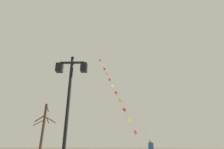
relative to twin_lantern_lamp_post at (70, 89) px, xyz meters
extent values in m
cylinder|color=black|center=(0.00, 0.00, -1.05)|extent=(0.14, 0.14, 4.92)
sphere|color=black|center=(0.00, 0.00, 1.49)|extent=(0.16, 0.16, 0.16)
cube|color=black|center=(0.00, 0.00, 1.26)|extent=(1.11, 0.08, 0.08)
cube|color=black|center=(-0.55, 0.00, 1.01)|extent=(0.28, 0.28, 0.40)
cube|color=beige|center=(-0.55, 0.00, 1.01)|extent=(0.19, 0.19, 0.30)
cube|color=black|center=(0.55, 0.00, 1.01)|extent=(0.28, 0.28, 0.40)
cube|color=beige|center=(0.55, 0.00, 1.01)|extent=(0.19, 0.19, 0.30)
cylinder|color=silver|center=(4.26, 10.27, -2.18)|extent=(0.86, 1.75, 2.31)
cylinder|color=silver|center=(3.61, 11.62, -0.38)|extent=(0.50, 1.01, 1.32)
cylinder|color=silver|center=(3.13, 12.61, 0.93)|extent=(0.50, 1.01, 1.32)
cylinder|color=silver|center=(2.65, 13.60, 2.24)|extent=(0.50, 1.01, 1.32)
cylinder|color=silver|center=(2.18, 14.58, 3.55)|extent=(0.50, 1.01, 1.32)
cylinder|color=silver|center=(1.70, 15.57, 4.87)|extent=(0.50, 1.01, 1.32)
cylinder|color=silver|center=(1.23, 16.55, 6.18)|extent=(0.50, 1.01, 1.32)
cylinder|color=silver|center=(0.75, 17.54, 7.49)|extent=(0.50, 1.01, 1.32)
cylinder|color=silver|center=(0.27, 18.52, 8.80)|extent=(0.50, 1.01, 1.32)
cylinder|color=silver|center=(-0.20, 19.51, 10.11)|extent=(0.50, 1.01, 1.32)
cylinder|color=silver|center=(-0.68, 20.50, 11.42)|extent=(0.50, 1.01, 1.32)
cube|color=red|center=(3.85, 11.13, -1.03)|extent=(0.40, 0.29, 0.48)
cylinder|color=red|center=(3.85, 11.13, -1.41)|extent=(0.03, 0.04, 0.37)
cube|color=yellow|center=(3.37, 12.12, 0.28)|extent=(0.41, 0.27, 0.48)
cylinder|color=yellow|center=(3.37, 12.12, -0.09)|extent=(0.03, 0.03, 0.35)
cube|color=red|center=(2.89, 13.10, 1.59)|extent=(0.47, 0.14, 0.48)
cylinder|color=red|center=(2.89, 13.10, 1.24)|extent=(0.02, 0.04, 0.31)
cube|color=yellow|center=(2.42, 14.09, 2.90)|extent=(0.47, 0.15, 0.48)
cylinder|color=yellow|center=(2.42, 14.09, 2.54)|extent=(0.02, 0.02, 0.33)
cube|color=red|center=(1.94, 15.07, 4.21)|extent=(0.45, 0.19, 0.48)
cylinder|color=red|center=(1.94, 15.07, 3.87)|extent=(0.03, 0.05, 0.29)
cube|color=yellow|center=(1.46, 16.06, 5.52)|extent=(0.39, 0.31, 0.48)
cylinder|color=yellow|center=(1.46, 16.06, 5.15)|extent=(0.05, 0.06, 0.36)
cube|color=red|center=(0.99, 17.05, 6.83)|extent=(0.44, 0.22, 0.48)
cylinder|color=red|center=(0.99, 17.05, 6.52)|extent=(0.03, 0.04, 0.24)
cube|color=yellow|center=(0.51, 18.03, 8.14)|extent=(0.46, 0.17, 0.48)
cylinder|color=yellow|center=(0.51, 18.03, 7.80)|extent=(0.02, 0.03, 0.29)
cube|color=red|center=(0.04, 19.02, 9.45)|extent=(0.47, 0.15, 0.48)
cylinder|color=red|center=(0.04, 19.02, 9.09)|extent=(0.02, 0.03, 0.35)
cube|color=yellow|center=(-0.44, 20.00, 10.76)|extent=(0.40, 0.29, 0.48)
cylinder|color=yellow|center=(-0.44, 20.00, 10.41)|extent=(0.05, 0.06, 0.32)
cube|color=red|center=(-0.92, 20.99, 12.08)|extent=(0.46, 0.16, 0.48)
cylinder|color=red|center=(-0.92, 20.99, 11.71)|extent=(0.03, 0.06, 0.35)
cube|color=#264C8C|center=(4.71, 7.98, -2.33)|extent=(0.36, 0.44, 0.60)
sphere|color=tan|center=(4.71, 7.98, -1.91)|extent=(0.22, 0.22, 0.22)
cylinder|color=#264C8C|center=(4.63, 8.18, -2.16)|extent=(0.23, 0.39, 0.50)
cylinder|color=#423323|center=(-4.27, 8.15, -1.16)|extent=(0.23, 0.23, 4.70)
cylinder|color=#423323|center=(-3.90, 8.50, -0.12)|extent=(0.83, 0.80, 0.55)
cylinder|color=#423323|center=(-4.25, 8.64, -0.03)|extent=(0.12, 1.02, 0.74)
cylinder|color=#423323|center=(-4.78, 8.25, -0.42)|extent=(1.05, 0.27, 0.49)
cylinder|color=#423323|center=(-4.03, 7.83, 0.79)|extent=(0.59, 0.72, 0.79)
cylinder|color=#423323|center=(-4.63, 8.02, -0.08)|extent=(0.79, 0.35, 0.67)
camera|label=1|loc=(2.00, -6.97, -2.19)|focal=27.59mm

